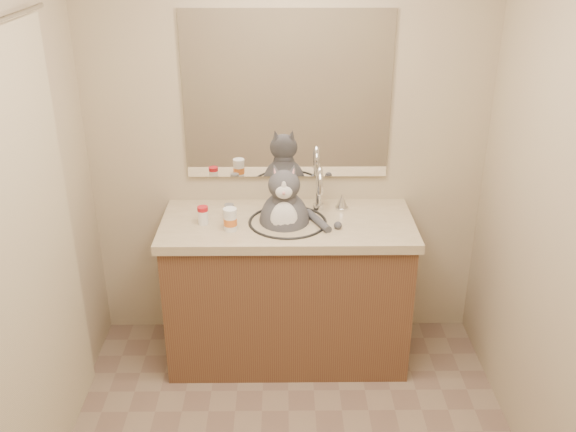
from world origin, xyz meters
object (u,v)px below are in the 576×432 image
object	(u,v)px
pill_bottle_redcap	(203,215)
pill_bottle_orange	(230,220)
grey_canister	(229,211)
cat	(285,219)

from	to	relation	value
pill_bottle_redcap	pill_bottle_orange	world-z (taller)	pill_bottle_orange
pill_bottle_orange	grey_canister	distance (m)	0.15
pill_bottle_redcap	pill_bottle_orange	size ratio (longest dim) A/B	0.81
pill_bottle_redcap	pill_bottle_orange	distance (m)	0.17
pill_bottle_redcap	pill_bottle_orange	bearing A→B (deg)	-27.28
cat	pill_bottle_redcap	bearing A→B (deg)	-175.70
pill_bottle_orange	pill_bottle_redcap	bearing A→B (deg)	152.72
cat	pill_bottle_orange	distance (m)	0.30
grey_canister	pill_bottle_redcap	bearing A→B (deg)	-152.76
pill_bottle_redcap	grey_canister	distance (m)	0.15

